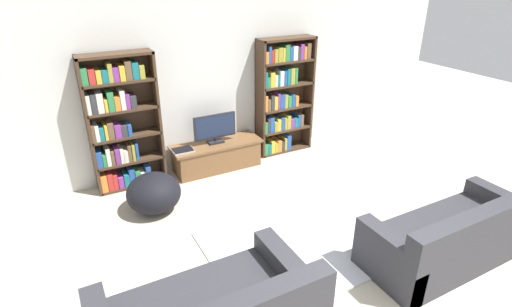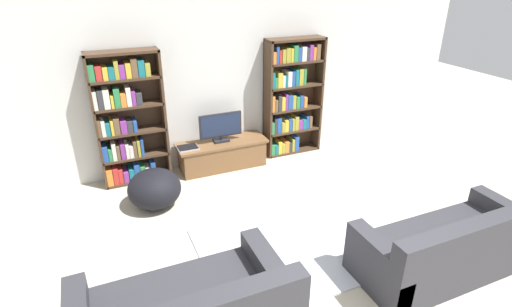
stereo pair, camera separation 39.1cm
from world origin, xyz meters
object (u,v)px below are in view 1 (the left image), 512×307
at_px(bookshelf_right, 282,96).
at_px(bookshelf_left, 120,124).
at_px(television, 215,128).
at_px(couch_right_sofa, 450,238).
at_px(laptop, 183,150).
at_px(tv_stand, 217,155).
at_px(beanbag_ottoman, 154,193).

bearing_deg(bookshelf_right, bookshelf_left, 179.98).
bearing_deg(television, bookshelf_right, 4.56).
relative_size(bookshelf_left, couch_right_sofa, 1.00).
xyz_separation_m(laptop, couch_right_sofa, (1.90, -3.14, -0.17)).
relative_size(bookshelf_left, tv_stand, 1.36).
bearing_deg(couch_right_sofa, bookshelf_right, 91.87).
height_order(bookshelf_right, tv_stand, bookshelf_right).
bearing_deg(beanbag_ottoman, bookshelf_right, 19.38).
xyz_separation_m(tv_stand, couch_right_sofa, (1.35, -3.18, 0.05)).
relative_size(bookshelf_left, laptop, 6.29).
relative_size(laptop, couch_right_sofa, 0.16).
bearing_deg(television, couch_right_sofa, -67.12).
xyz_separation_m(bookshelf_left, couch_right_sofa, (2.70, -3.30, -0.67)).
bearing_deg(beanbag_ottoman, tv_stand, 31.61).
xyz_separation_m(television, beanbag_ottoman, (-1.19, -0.76, -0.41)).
bearing_deg(bookshelf_left, bookshelf_right, -0.02).
relative_size(bookshelf_right, tv_stand, 1.36).
relative_size(tv_stand, beanbag_ottoman, 2.03).
bearing_deg(bookshelf_left, couch_right_sofa, -50.70).
xyz_separation_m(bookshelf_right, beanbag_ottoman, (-2.43, -0.86, -0.71)).
distance_m(bookshelf_right, beanbag_ottoman, 2.67).
xyz_separation_m(bookshelf_left, beanbag_ottoman, (0.16, -0.86, -0.69)).
distance_m(tv_stand, television, 0.45).
relative_size(bookshelf_right, beanbag_ottoman, 2.76).
distance_m(laptop, couch_right_sofa, 3.67).
distance_m(laptop, beanbag_ottoman, 0.96).
height_order(bookshelf_right, television, bookshelf_right).
bearing_deg(bookshelf_right, couch_right_sofa, -88.13).
relative_size(bookshelf_left, beanbag_ottoman, 2.76).
bearing_deg(beanbag_ottoman, television, 32.48).
bearing_deg(beanbag_ottoman, couch_right_sofa, -43.93).
relative_size(bookshelf_right, couch_right_sofa, 1.00).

